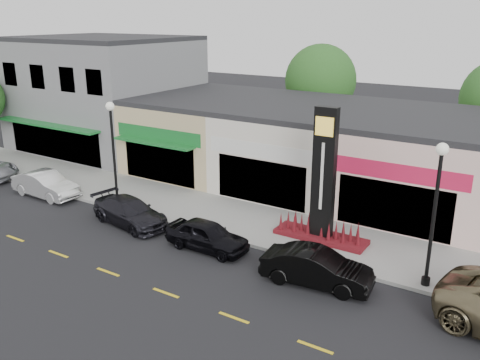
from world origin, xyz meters
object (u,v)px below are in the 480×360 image
(lamp_west_near, at_px, (113,143))
(pylon_sign, at_px, (323,194))
(lamp_east_near, at_px, (436,202))
(car_dark_sedan, at_px, (130,212))
(car_black_conv, at_px, (317,268))
(car_black_sedan, at_px, (207,235))
(car_white_van, at_px, (46,185))

(lamp_west_near, relative_size, pylon_sign, 0.91)
(lamp_east_near, distance_m, car_dark_sedan, 14.04)
(pylon_sign, height_order, car_black_conv, pylon_sign)
(car_black_sedan, bearing_deg, car_black_conv, -92.71)
(lamp_west_near, xyz_separation_m, car_black_sedan, (7.13, -1.67, -2.82))
(car_dark_sedan, bearing_deg, car_black_conv, -83.14)
(lamp_east_near, xyz_separation_m, car_black_conv, (-3.58, -1.93, -2.78))
(pylon_sign, bearing_deg, car_black_conv, -68.65)
(pylon_sign, distance_m, car_black_sedan, 5.38)
(pylon_sign, height_order, car_black_sedan, pylon_sign)
(car_white_van, bearing_deg, car_black_conv, -92.56)
(pylon_sign, distance_m, car_dark_sedan, 9.37)
(lamp_east_near, xyz_separation_m, car_white_van, (-20.52, -1.02, -2.77))
(lamp_west_near, distance_m, car_white_van, 5.40)
(pylon_sign, xyz_separation_m, car_black_sedan, (-3.87, -3.36, -1.62))
(car_black_sedan, bearing_deg, lamp_east_near, -79.21)
(car_white_van, bearing_deg, lamp_east_near, -86.64)
(pylon_sign, bearing_deg, lamp_east_near, -18.75)
(lamp_west_near, relative_size, car_black_sedan, 1.43)
(car_dark_sedan, bearing_deg, lamp_west_near, 67.88)
(lamp_west_near, xyz_separation_m, car_white_van, (-4.52, -1.02, -2.77))
(pylon_sign, xyz_separation_m, car_white_van, (-15.52, -2.72, -1.57))
(car_white_van, xyz_separation_m, car_dark_sedan, (6.84, -0.41, -0.06))
(pylon_sign, relative_size, car_dark_sedan, 1.35)
(car_dark_sedan, xyz_separation_m, car_black_sedan, (4.81, -0.23, 0.01))
(lamp_east_near, distance_m, car_white_van, 20.73)
(car_dark_sedan, relative_size, car_black_conv, 1.06)
(lamp_west_near, xyz_separation_m, car_black_conv, (12.42, -1.93, -2.78))
(lamp_west_near, bearing_deg, car_white_van, -167.24)
(car_white_van, relative_size, car_black_sedan, 1.12)
(car_black_conv, bearing_deg, car_dark_sedan, 80.67)
(lamp_west_near, height_order, pylon_sign, pylon_sign)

